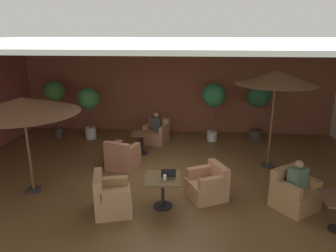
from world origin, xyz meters
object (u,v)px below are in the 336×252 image
Objects in this scene: armchair_front_left_north at (208,185)px; patio_umbrella_center_beige at (276,78)px; cafe_table_front_left at (163,184)px; patron_blue_shirt at (156,123)px; potted_tree_mid_left at (55,95)px; cafe_table_front_right at (142,138)px; potted_tree_mid_right at (214,98)px; patron_with_friend at (298,177)px; open_laptop at (168,174)px; armchair_mid_center_east at (294,194)px; patio_umbrella_tall_red at (22,106)px; potted_tree_right_corner at (258,100)px; armchair_front_left_east at (111,198)px; potted_tree_left_corner at (88,103)px; armchair_front_right_east at (157,134)px; iced_drink_cup at (165,177)px; armchair_front_right_north at (122,157)px.

patio_umbrella_center_beige reaches higher than armchair_front_left_north.
patron_blue_shirt is (-0.65, 4.14, 0.17)m from cafe_table_front_left.
potted_tree_mid_left is 3.72m from patron_blue_shirt.
cafe_table_front_right is 4.24m from patio_umbrella_center_beige.
patron_with_friend is at bearing -70.26° from potted_tree_mid_right.
cafe_table_front_left is 2.42× the size of open_laptop.
patron_with_friend is (0.02, -0.03, 0.41)m from armchair_mid_center_east.
open_laptop is (3.26, -0.35, -1.36)m from patio_umbrella_tall_red.
patio_umbrella_tall_red is 3.55m from open_laptop.
potted_tree_mid_left is 7.08m from potted_tree_right_corner.
potted_tree_mid_right is at bearing 75.30° from open_laptop.
armchair_mid_center_east is at bearing -1.97° from patio_umbrella_tall_red.
potted_tree_mid_right is at bearing 33.31° from cafe_table_front_right.
armchair_front_left_east is at bearing -172.55° from armchair_mid_center_east.
armchair_mid_center_east is 6.21m from patio_umbrella_tall_red.
armchair_front_left_east is 5.12m from patio_umbrella_center_beige.
armchair_front_left_north is 0.92× the size of armchair_mid_center_east.
patron_with_friend is (3.89, 0.47, 0.41)m from armchair_front_left_east.
potted_tree_left_corner is at bearing -175.93° from potted_tree_right_corner.
armchair_front_right_east reaches higher than cafe_table_front_right.
potted_tree_mid_right reaches higher than armchair_front_right_east.
potted_tree_left_corner is 5.87m from potted_tree_right_corner.
potted_tree_mid_left reaches higher than potted_tree_right_corner.
potted_tree_left_corner is at bearing -177.98° from potted_tree_mid_right.
potted_tree_left_corner is (-4.01, 3.88, 1.00)m from armchair_front_left_north.
potted_tree_right_corner is at bearing 60.38° from iced_drink_cup.
potted_tree_mid_right is 6.05× the size of open_laptop.
potted_tree_mid_left reaches higher than armchair_front_right_north.
armchair_mid_center_east is (3.44, -3.96, 0.02)m from armchair_front_right_east.
patron_blue_shirt is (-3.45, 3.92, 0.38)m from armchair_mid_center_east.
armchair_front_left_east is 1.44× the size of patron_with_friend.
armchair_front_right_east is at bearing 151.64° from patio_umbrella_center_beige.
armchair_front_right_north is 2.96m from patio_umbrella_tall_red.
patron_with_friend is (4.15, -1.75, 0.41)m from armchair_front_right_north.
armchair_front_left_north is 4.50m from patio_umbrella_tall_red.
armchair_front_left_east is 1.30m from open_laptop.
armchair_mid_center_east is at bearing 4.38° from cafe_table_front_left.
cafe_table_front_left is 5.61m from potted_tree_right_corner.
potted_tree_mid_right is 4.66m from patron_with_friend.
patron_with_friend is at bearing -89.89° from potted_tree_right_corner.
armchair_front_right_north is at bearing 127.65° from open_laptop.
patio_umbrella_center_beige is at bearing 42.51° from iced_drink_cup.
patron_blue_shirt is (-3.47, -0.63, -0.70)m from potted_tree_right_corner.
potted_tree_left_corner is at bearing 126.27° from open_laptop.
potted_tree_left_corner is (-5.84, 4.14, 0.98)m from armchair_mid_center_east.
armchair_front_left_north is at bearing -66.34° from armchair_front_right_east.
potted_tree_left_corner is 2.75× the size of patron_with_friend.
cafe_table_front_right is at bearing -105.15° from armchair_front_right_east.
cafe_table_front_right is 1.09× the size of patron_blue_shirt.
potted_tree_mid_left is at bearing 157.21° from cafe_table_front_right.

